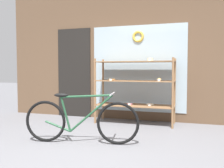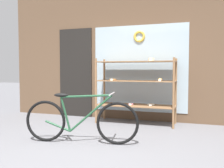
% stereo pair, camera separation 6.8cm
% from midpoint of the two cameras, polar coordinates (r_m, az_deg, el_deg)
% --- Properties ---
extents(ground_plane, '(30.00, 30.00, 0.00)m').
position_cam_midpoint_polar(ground_plane, '(3.41, -6.44, -15.97)').
color(ground_plane, slate).
extents(storefront_facade, '(6.05, 0.13, 3.41)m').
position_cam_midpoint_polar(storefront_facade, '(5.67, 4.41, 8.77)').
color(storefront_facade, brown).
rests_on(storefront_facade, ground_plane).
extents(display_case, '(1.63, 0.53, 1.37)m').
position_cam_midpoint_polar(display_case, '(5.21, 5.89, -0.02)').
color(display_case, '#8E6642').
rests_on(display_case, ground_plane).
extents(bicycle, '(1.76, 0.50, 0.78)m').
position_cam_midpoint_polar(bicycle, '(3.88, -6.76, -8.26)').
color(bicycle, black).
rests_on(bicycle, ground_plane).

